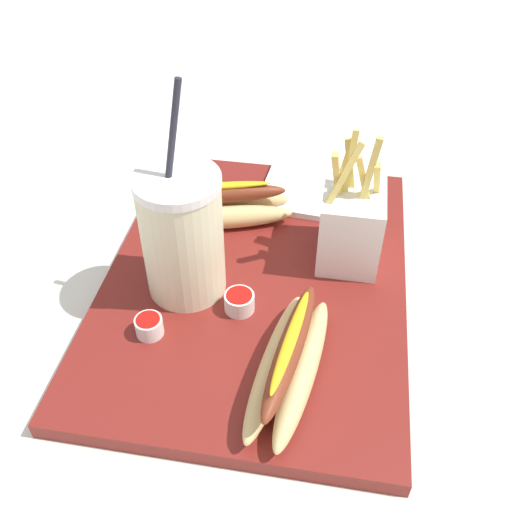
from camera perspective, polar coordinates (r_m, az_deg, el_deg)
ground_plane at (r=0.72m, az=0.00°, el=-3.56°), size 2.40×2.40×0.02m
food_tray at (r=0.70m, az=0.00°, el=-2.42°), size 0.48×0.35×0.02m
soda_cup at (r=0.64m, az=-7.25°, el=2.06°), size 0.09×0.09×0.25m
fries_basket at (r=0.70m, az=9.31°, el=3.32°), size 0.10×0.07×0.17m
hot_dog_1 at (r=0.58m, az=3.28°, el=-10.37°), size 0.19×0.08×0.06m
hot_dog_2 at (r=0.76m, az=-3.30°, el=4.92°), size 0.11×0.19×0.06m
ketchup_cup_1 at (r=0.65m, az=-1.65°, el=-4.46°), size 0.03×0.03×0.02m
ketchup_cup_2 at (r=0.64m, az=-10.47°, el=-6.73°), size 0.03×0.03×0.02m
napkin_stack at (r=0.82m, az=5.15°, el=6.39°), size 0.13×0.14×0.01m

